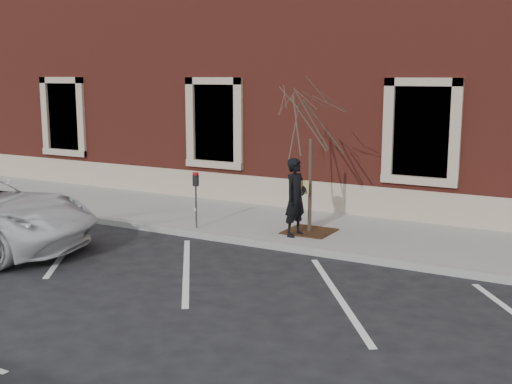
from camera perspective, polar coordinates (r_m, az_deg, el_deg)
The scene contains 9 objects.
ground at distance 14.54m, azimuth -1.16°, elevation -4.64°, with size 120.00×120.00×0.00m, color #28282B.
sidewalk_near at distance 16.01m, azimuth 2.02°, elevation -2.97°, with size 40.00×3.50×0.15m, color gray.
curb_near at distance 14.48m, azimuth -1.26°, elevation -4.40°, with size 40.00×0.12×0.15m, color #9E9E99.
parking_stripes at distance 12.76m, azimuth -6.22°, elevation -6.82°, with size 28.00×4.40×0.01m, color silver, non-canonical shape.
building_civic at distance 21.08m, azimuth 9.73°, elevation 10.84°, with size 40.00×8.62×8.00m.
man at distance 14.50m, azimuth 3.55°, elevation -0.48°, with size 0.65×0.43×1.78m, color black.
parking_meter at distance 15.25m, azimuth -5.37°, elevation 0.21°, with size 0.12×0.09×1.35m.
tree_grate at distance 15.06m, azimuth 4.76°, elevation -3.50°, with size 1.07×1.07×0.03m, color #422C15.
sapling at distance 14.65m, azimuth 4.93°, elevation 7.03°, with size 2.38×2.38×3.96m.
Camera 1 is at (7.14, -12.10, 3.75)m, focal length 45.00 mm.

